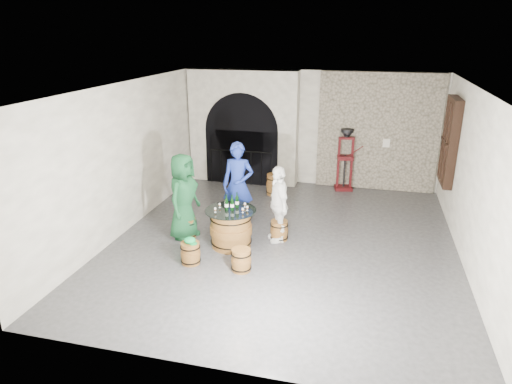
% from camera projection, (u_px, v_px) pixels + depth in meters
% --- Properties ---
extents(ground, '(8.00, 8.00, 0.00)m').
position_uv_depth(ground, '(284.00, 241.00, 9.64)').
color(ground, '#323235').
rests_on(ground, ground).
extents(wall_back, '(8.00, 0.00, 8.00)m').
position_uv_depth(wall_back, '(311.00, 129.00, 12.76)').
color(wall_back, white).
rests_on(wall_back, ground).
extents(wall_front, '(8.00, 0.00, 8.00)m').
position_uv_depth(wall_front, '(224.00, 263.00, 5.45)').
color(wall_front, white).
rests_on(wall_front, ground).
extents(wall_left, '(0.00, 8.00, 8.00)m').
position_uv_depth(wall_left, '(127.00, 158.00, 9.90)').
color(wall_left, white).
rests_on(wall_left, ground).
extents(wall_right, '(0.00, 8.00, 8.00)m').
position_uv_depth(wall_right, '(474.00, 182.00, 8.30)').
color(wall_right, white).
rests_on(wall_right, ground).
extents(ceiling, '(8.00, 8.00, 0.00)m').
position_uv_depth(ceiling, '(287.00, 87.00, 8.56)').
color(ceiling, beige).
rests_on(ceiling, wall_back).
extents(stone_facing_panel, '(3.20, 0.12, 3.18)m').
position_uv_depth(stone_facing_panel, '(378.00, 133.00, 12.29)').
color(stone_facing_panel, '#9E927E').
rests_on(stone_facing_panel, ground).
extents(arched_opening, '(3.10, 0.60, 3.19)m').
position_uv_depth(arched_opening, '(244.00, 128.00, 12.95)').
color(arched_opening, white).
rests_on(arched_opening, ground).
extents(shuttered_window, '(0.23, 1.10, 2.00)m').
position_uv_depth(shuttered_window, '(449.00, 141.00, 10.46)').
color(shuttered_window, black).
rests_on(shuttered_window, wall_right).
extents(barrel_table, '(1.04, 1.04, 0.80)m').
position_uv_depth(barrel_table, '(231.00, 228.00, 9.31)').
color(barrel_table, brown).
rests_on(barrel_table, ground).
extents(barrel_stool_left, '(0.39, 0.39, 0.43)m').
position_uv_depth(barrel_stool_left, '(188.00, 228.00, 9.76)').
color(barrel_stool_left, brown).
rests_on(barrel_stool_left, ground).
extents(barrel_stool_far, '(0.39, 0.39, 0.43)m').
position_uv_depth(barrel_stool_far, '(238.00, 217.00, 10.35)').
color(barrel_stool_far, brown).
rests_on(barrel_stool_far, ground).
extents(barrel_stool_right, '(0.39, 0.39, 0.43)m').
position_uv_depth(barrel_stool_right, '(279.00, 230.00, 9.65)').
color(barrel_stool_right, brown).
rests_on(barrel_stool_right, ground).
extents(barrel_stool_near_right, '(0.39, 0.39, 0.43)m').
position_uv_depth(barrel_stool_near_right, '(241.00, 260.00, 8.41)').
color(barrel_stool_near_right, brown).
rests_on(barrel_stool_near_right, ground).
extents(barrel_stool_near_left, '(0.39, 0.39, 0.43)m').
position_uv_depth(barrel_stool_near_left, '(191.00, 253.00, 8.67)').
color(barrel_stool_near_left, brown).
rests_on(barrel_stool_near_left, ground).
extents(green_cap, '(0.26, 0.22, 0.12)m').
position_uv_depth(green_cap, '(190.00, 240.00, 8.58)').
color(green_cap, '#0C873D').
rests_on(green_cap, barrel_stool_near_left).
extents(person_green, '(0.71, 0.98, 1.85)m').
position_uv_depth(person_green, '(183.00, 197.00, 9.55)').
color(person_green, '#134625').
rests_on(person_green, ground).
extents(person_blue, '(0.73, 0.50, 1.92)m').
position_uv_depth(person_blue, '(238.00, 185.00, 10.15)').
color(person_blue, navy).
rests_on(person_blue, ground).
extents(person_white, '(0.78, 1.04, 1.64)m').
position_uv_depth(person_white, '(278.00, 204.00, 9.44)').
color(person_white, white).
rests_on(person_white, ground).
extents(wine_bottle_left, '(0.08, 0.08, 0.32)m').
position_uv_depth(wine_bottle_left, '(227.00, 204.00, 9.13)').
color(wine_bottle_left, black).
rests_on(wine_bottle_left, barrel_table).
extents(wine_bottle_center, '(0.08, 0.08, 0.32)m').
position_uv_depth(wine_bottle_center, '(232.00, 204.00, 9.12)').
color(wine_bottle_center, black).
rests_on(wine_bottle_center, barrel_table).
extents(wine_bottle_right, '(0.08, 0.08, 0.32)m').
position_uv_depth(wine_bottle_right, '(237.00, 201.00, 9.27)').
color(wine_bottle_right, black).
rests_on(wine_bottle_right, barrel_table).
extents(tasting_glass_a, '(0.05, 0.05, 0.10)m').
position_uv_depth(tasting_glass_a, '(215.00, 210.00, 9.03)').
color(tasting_glass_a, '#AA5521').
rests_on(tasting_glass_a, barrel_table).
extents(tasting_glass_b, '(0.05, 0.05, 0.10)m').
position_uv_depth(tasting_glass_b, '(247.00, 208.00, 9.12)').
color(tasting_glass_b, '#AA5521').
rests_on(tasting_glass_b, barrel_table).
extents(tasting_glass_c, '(0.05, 0.05, 0.10)m').
position_uv_depth(tasting_glass_c, '(225.00, 204.00, 9.35)').
color(tasting_glass_c, '#AA5521').
rests_on(tasting_glass_c, barrel_table).
extents(tasting_glass_d, '(0.05, 0.05, 0.10)m').
position_uv_depth(tasting_glass_d, '(245.00, 205.00, 9.29)').
color(tasting_glass_d, '#AA5521').
rests_on(tasting_glass_d, barrel_table).
extents(tasting_glass_e, '(0.05, 0.05, 0.10)m').
position_uv_depth(tasting_glass_e, '(243.00, 210.00, 9.02)').
color(tasting_glass_e, '#AA5521').
rests_on(tasting_glass_e, barrel_table).
extents(tasting_glass_f, '(0.05, 0.05, 0.10)m').
position_uv_depth(tasting_glass_f, '(220.00, 205.00, 9.27)').
color(tasting_glass_f, '#AA5521').
rests_on(tasting_glass_f, barrel_table).
extents(side_barrel, '(0.43, 0.43, 0.57)m').
position_uv_depth(side_barrel, '(274.00, 184.00, 12.29)').
color(side_barrel, brown).
rests_on(side_barrel, ground).
extents(corking_press, '(0.73, 0.46, 1.71)m').
position_uv_depth(corking_press, '(345.00, 155.00, 12.43)').
color(corking_press, '#490C0F').
rests_on(corking_press, ground).
extents(control_box, '(0.18, 0.10, 0.22)m').
position_uv_depth(control_box, '(386.00, 143.00, 12.25)').
color(control_box, silver).
rests_on(control_box, wall_back).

